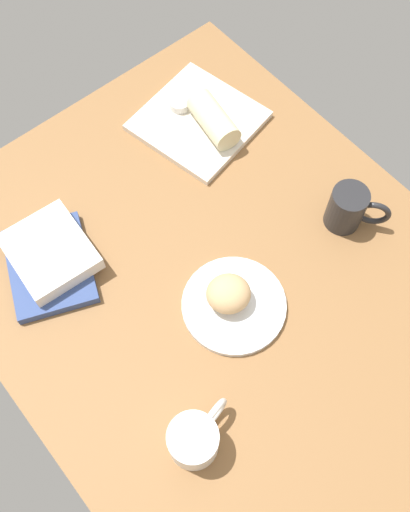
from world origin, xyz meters
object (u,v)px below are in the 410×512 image
object	(u,v)px
breakfast_wrap	(214,120)
sauce_cup	(180,103)
round_plate	(234,305)
book_stack	(50,258)
scone_pastry	(228,294)
second_mug	(195,439)
square_plate	(198,121)
coffee_mug	(349,208)

from	to	relation	value
breakfast_wrap	sauce_cup	bearing A→B (deg)	110.22
round_plate	book_stack	xyz separation A→B (cm)	(-30.76, -22.09, 1.99)
round_plate	scone_pastry	bearing A→B (deg)	-164.92
round_plate	second_mug	size ratio (longest dim) A/B	1.53
scone_pastry	breakfast_wrap	distance (cm)	41.87
scone_pastry	square_plate	xyz separation A→B (cm)	(-37.97, 24.15, -3.76)
coffee_mug	scone_pastry	bearing A→B (deg)	-93.32
second_mug	book_stack	bearing A→B (deg)	179.61
book_stack	second_mug	xyz separation A→B (cm)	(45.80, -0.31, 1.76)
square_plate	book_stack	xyz separation A→B (cm)	(8.61, -45.86, 1.89)
scone_pastry	square_plate	bearing A→B (deg)	147.54
sauce_cup	second_mug	distance (cm)	74.99
square_plate	second_mug	distance (cm)	71.45
square_plate	sauce_cup	world-z (taller)	sauce_cup
scone_pastry	square_plate	world-z (taller)	scone_pastry
square_plate	breakfast_wrap	distance (cm)	5.88
scone_pastry	sauce_cup	size ratio (longest dim) A/B	1.79
book_stack	coffee_mug	size ratio (longest dim) A/B	2.20
scone_pastry	book_stack	size ratio (longest dim) A/B	0.34
square_plate	coffee_mug	xyz separation A→B (cm)	(39.77, 6.86, 4.32)
breakfast_wrap	coffee_mug	world-z (taller)	coffee_mug
book_stack	square_plate	bearing A→B (deg)	100.64
scone_pastry	second_mug	world-z (taller)	second_mug
square_plate	second_mug	xyz separation A→B (cm)	(54.41, -46.17, 3.65)
square_plate	book_stack	distance (cm)	46.70
coffee_mug	second_mug	world-z (taller)	coffee_mug
round_plate	breakfast_wrap	distance (cm)	42.97
round_plate	breakfast_wrap	bearing A→B (deg)	144.93
square_plate	breakfast_wrap	world-z (taller)	breakfast_wrap
breakfast_wrap	coffee_mug	size ratio (longest dim) A/B	1.19
square_plate	sauce_cup	size ratio (longest dim) A/B	5.11
sauce_cup	breakfast_wrap	bearing A→B (deg)	10.63
round_plate	coffee_mug	world-z (taller)	coffee_mug
round_plate	scone_pastry	world-z (taller)	scone_pastry
second_mug	coffee_mug	bearing A→B (deg)	105.44
scone_pastry	second_mug	bearing A→B (deg)	-53.24
coffee_mug	round_plate	bearing A→B (deg)	-90.74
round_plate	sauce_cup	world-z (taller)	sauce_cup
coffee_mug	book_stack	bearing A→B (deg)	-120.58
square_plate	coffee_mug	distance (cm)	40.58
breakfast_wrap	book_stack	world-z (taller)	breakfast_wrap
book_stack	round_plate	bearing A→B (deg)	35.68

